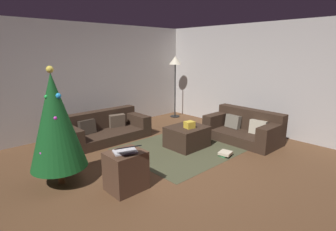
{
  "coord_description": "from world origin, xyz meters",
  "views": [
    {
      "loc": [
        -2.85,
        -2.89,
        1.97
      ],
      "look_at": [
        0.5,
        0.68,
        0.75
      ],
      "focal_mm": 28.12,
      "sensor_mm": 36.0,
      "label": 1
    }
  ],
  "objects_px": {
    "gift_box": "(189,125)",
    "corner_lamp": "(175,65)",
    "christmas_tree": "(55,122)",
    "side_table": "(126,171)",
    "book_stack": "(225,154)",
    "tv_remote": "(186,125)",
    "couch_left": "(104,129)",
    "couch_right": "(244,129)",
    "laptop": "(126,150)",
    "ottoman": "(187,137)"
  },
  "relations": [
    {
      "from": "gift_box",
      "to": "corner_lamp",
      "type": "distance_m",
      "value": 2.85
    },
    {
      "from": "christmas_tree",
      "to": "side_table",
      "type": "bearing_deg",
      "value": -53.16
    },
    {
      "from": "book_stack",
      "to": "corner_lamp",
      "type": "xyz_separation_m",
      "value": [
        1.45,
        2.85,
        1.5
      ]
    },
    {
      "from": "gift_box",
      "to": "tv_remote",
      "type": "xyz_separation_m",
      "value": [
        0.1,
        0.18,
        -0.06
      ]
    },
    {
      "from": "couch_left",
      "to": "book_stack",
      "type": "xyz_separation_m",
      "value": [
        1.18,
        -2.46,
        -0.19
      ]
    },
    {
      "from": "couch_right",
      "to": "tv_remote",
      "type": "bearing_deg",
      "value": 60.97
    },
    {
      "from": "gift_box",
      "to": "tv_remote",
      "type": "height_order",
      "value": "gift_box"
    },
    {
      "from": "gift_box",
      "to": "couch_left",
      "type": "bearing_deg",
      "value": 120.36
    },
    {
      "from": "couch_left",
      "to": "corner_lamp",
      "type": "xyz_separation_m",
      "value": [
        2.64,
        0.39,
        1.31
      ]
    },
    {
      "from": "gift_box",
      "to": "laptop",
      "type": "xyz_separation_m",
      "value": [
        -1.91,
        -0.55,
        0.13
      ]
    },
    {
      "from": "ottoman",
      "to": "christmas_tree",
      "type": "height_order",
      "value": "christmas_tree"
    },
    {
      "from": "couch_right",
      "to": "gift_box",
      "type": "distance_m",
      "value": 1.39
    },
    {
      "from": "tv_remote",
      "to": "book_stack",
      "type": "bearing_deg",
      "value": -81.78
    },
    {
      "from": "christmas_tree",
      "to": "laptop",
      "type": "distance_m",
      "value": 1.12
    },
    {
      "from": "christmas_tree",
      "to": "book_stack",
      "type": "bearing_deg",
      "value": -22.01
    },
    {
      "from": "couch_right",
      "to": "book_stack",
      "type": "relative_size",
      "value": 5.68
    },
    {
      "from": "laptop",
      "to": "corner_lamp",
      "type": "height_order",
      "value": "corner_lamp"
    },
    {
      "from": "couch_right",
      "to": "gift_box",
      "type": "xyz_separation_m",
      "value": [
        -1.27,
        0.51,
        0.23
      ]
    },
    {
      "from": "ottoman",
      "to": "christmas_tree",
      "type": "xyz_separation_m",
      "value": [
        -2.54,
        0.24,
        0.75
      ]
    },
    {
      "from": "couch_left",
      "to": "gift_box",
      "type": "distance_m",
      "value": 1.98
    },
    {
      "from": "couch_left",
      "to": "tv_remote",
      "type": "height_order",
      "value": "couch_left"
    },
    {
      "from": "gift_box",
      "to": "tv_remote",
      "type": "distance_m",
      "value": 0.21
    },
    {
      "from": "couch_right",
      "to": "side_table",
      "type": "height_order",
      "value": "couch_right"
    },
    {
      "from": "tv_remote",
      "to": "couch_left",
      "type": "bearing_deg",
      "value": 128.58
    },
    {
      "from": "couch_right",
      "to": "christmas_tree",
      "type": "relative_size",
      "value": 0.91
    },
    {
      "from": "tv_remote",
      "to": "corner_lamp",
      "type": "xyz_separation_m",
      "value": [
        1.54,
        1.9,
        1.1
      ]
    },
    {
      "from": "couch_left",
      "to": "tv_remote",
      "type": "xyz_separation_m",
      "value": [
        1.09,
        -1.52,
        0.21
      ]
    },
    {
      "from": "ottoman",
      "to": "corner_lamp",
      "type": "xyz_separation_m",
      "value": [
        1.62,
        2.0,
        1.33
      ]
    },
    {
      "from": "couch_right",
      "to": "corner_lamp",
      "type": "height_order",
      "value": "corner_lamp"
    },
    {
      "from": "side_table",
      "to": "corner_lamp",
      "type": "relative_size",
      "value": 0.32
    },
    {
      "from": "laptop",
      "to": "side_table",
      "type": "bearing_deg",
      "value": 71.4
    },
    {
      "from": "ottoman",
      "to": "book_stack",
      "type": "distance_m",
      "value": 0.88
    },
    {
      "from": "gift_box",
      "to": "christmas_tree",
      "type": "relative_size",
      "value": 0.11
    },
    {
      "from": "couch_left",
      "to": "corner_lamp",
      "type": "height_order",
      "value": "corner_lamp"
    },
    {
      "from": "couch_left",
      "to": "christmas_tree",
      "type": "distance_m",
      "value": 2.17
    },
    {
      "from": "couch_left",
      "to": "gift_box",
      "type": "relative_size",
      "value": 10.2
    },
    {
      "from": "tv_remote",
      "to": "laptop",
      "type": "distance_m",
      "value": 2.15
    },
    {
      "from": "side_table",
      "to": "christmas_tree",
      "type": "bearing_deg",
      "value": 126.84
    },
    {
      "from": "couch_right",
      "to": "side_table",
      "type": "bearing_deg",
      "value": 91.15
    },
    {
      "from": "side_table",
      "to": "book_stack",
      "type": "xyz_separation_m",
      "value": [
        2.08,
        -0.26,
        -0.24
      ]
    },
    {
      "from": "tv_remote",
      "to": "christmas_tree",
      "type": "xyz_separation_m",
      "value": [
        -2.61,
        0.15,
        0.53
      ]
    },
    {
      "from": "christmas_tree",
      "to": "corner_lamp",
      "type": "distance_m",
      "value": 4.55
    },
    {
      "from": "gift_box",
      "to": "christmas_tree",
      "type": "xyz_separation_m",
      "value": [
        -2.51,
        0.33,
        0.47
      ]
    },
    {
      "from": "couch_right",
      "to": "book_stack",
      "type": "bearing_deg",
      "value": 104.69
    },
    {
      "from": "ottoman",
      "to": "gift_box",
      "type": "distance_m",
      "value": 0.3
    },
    {
      "from": "ottoman",
      "to": "laptop",
      "type": "distance_m",
      "value": 2.08
    },
    {
      "from": "ottoman",
      "to": "christmas_tree",
      "type": "distance_m",
      "value": 2.66
    },
    {
      "from": "book_stack",
      "to": "corner_lamp",
      "type": "relative_size",
      "value": 0.16
    },
    {
      "from": "laptop",
      "to": "gift_box",
      "type": "bearing_deg",
      "value": 16.15
    },
    {
      "from": "ottoman",
      "to": "tv_remote",
      "type": "distance_m",
      "value": 0.26
    }
  ]
}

